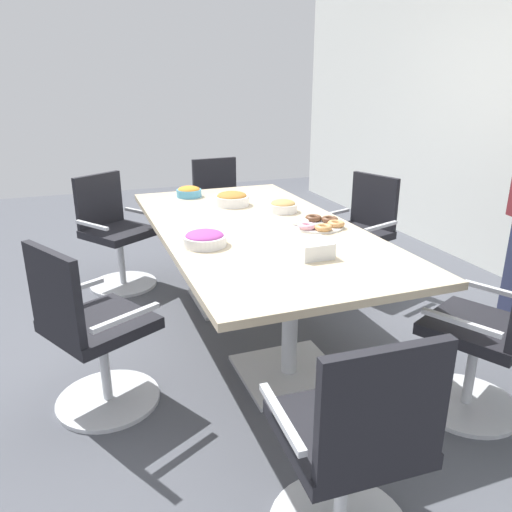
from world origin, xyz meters
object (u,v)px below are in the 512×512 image
object	(u,v)px
office_chair_1	(359,239)
conference_table	(256,245)
donut_platter	(318,224)
office_chair_5	(352,454)
snack_bowl_candy_mix	(205,238)
snack_bowl_pretzels	(232,199)
office_chair_0	(487,341)
napkin_pile	(313,249)
office_chair_4	(91,338)
snack_bowl_cookies	(283,206)
office_chair_2	(221,213)
snack_bowl_chips_orange	(189,192)
office_chair_3	(115,238)

from	to	relation	value
office_chair_1	conference_table	bearing A→B (deg)	95.59
office_chair_1	donut_platter	size ratio (longest dim) A/B	2.80
office_chair_5	snack_bowl_candy_mix	world-z (taller)	office_chair_5
snack_bowl_pretzels	office_chair_1	bearing A→B (deg)	83.52
office_chair_5	office_chair_1	bearing A→B (deg)	60.58
office_chair_0	snack_bowl_pretzels	xyz separation A→B (m)	(-1.78, -0.75, 0.39)
conference_table	donut_platter	world-z (taller)	donut_platter
office_chair_0	office_chair_1	distance (m)	1.69
snack_bowl_candy_mix	napkin_pile	size ratio (longest dim) A/B	1.40
office_chair_4	office_chair_5	world-z (taller)	same
snack_bowl_cookies	office_chair_4	bearing A→B (deg)	-61.05
office_chair_5	snack_bowl_pretzels	distance (m)	2.29
conference_table	snack_bowl_cookies	bearing A→B (deg)	132.14
office_chair_0	office_chair_1	xyz separation A→B (m)	(-1.67, 0.28, 0.00)
office_chair_4	donut_platter	size ratio (longest dim) A/B	2.80
office_chair_1	office_chair_4	world-z (taller)	same
donut_platter	office_chair_5	bearing A→B (deg)	-22.38
office_chair_1	snack_bowl_cookies	bearing A→B (deg)	86.20
snack_bowl_cookies	napkin_pile	distance (m)	0.93
office_chair_2	office_chair_4	size ratio (longest dim) A/B	1.00
office_chair_4	snack_bowl_candy_mix	size ratio (longest dim) A/B	3.72
office_chair_2	napkin_pile	bearing A→B (deg)	81.85
office_chair_2	snack_bowl_cookies	distance (m)	1.43
office_chair_1	snack_bowl_chips_orange	size ratio (longest dim) A/B	4.64
snack_bowl_chips_orange	snack_bowl_cookies	distance (m)	0.86
napkin_pile	snack_bowl_cookies	bearing A→B (deg)	166.36
office_chair_2	donut_platter	xyz separation A→B (m)	(1.81, 0.11, 0.36)
office_chair_3	snack_bowl_chips_orange	xyz separation A→B (m)	(0.23, 0.58, 0.39)
office_chair_4	snack_bowl_cookies	bearing A→B (deg)	90.66
office_chair_4	snack_bowl_cookies	distance (m)	1.60
office_chair_2	office_chair_3	xyz separation A→B (m)	(0.46, -1.04, 0.00)
office_chair_3	conference_table	bearing A→B (deg)	89.32
office_chair_3	office_chair_4	xyz separation A→B (m)	(1.67, -0.27, 0.00)
office_chair_0	snack_bowl_candy_mix	bearing A→B (deg)	115.84
office_chair_2	office_chair_1	bearing A→B (deg)	120.42
office_chair_0	office_chair_3	xyz separation A→B (m)	(-2.39, -1.56, 0.00)
snack_bowl_candy_mix	snack_bowl_cookies	xyz separation A→B (m)	(-0.53, 0.70, 0.00)
snack_bowl_pretzels	donut_platter	distance (m)	0.81
office_chair_0	office_chair_1	size ratio (longest dim) A/B	1.00
office_chair_5	snack_bowl_candy_mix	bearing A→B (deg)	98.30
office_chair_0	office_chair_4	world-z (taller)	same
office_chair_0	office_chair_2	world-z (taller)	same
donut_platter	office_chair_1	bearing A→B (deg)	131.60
office_chair_5	napkin_pile	world-z (taller)	office_chair_5
office_chair_5	snack_bowl_chips_orange	world-z (taller)	office_chair_5
office_chair_1	snack_bowl_cookies	world-z (taller)	office_chair_1
office_chair_2	office_chair_4	world-z (taller)	same
snack_bowl_cookies	donut_platter	world-z (taller)	snack_bowl_cookies
snack_bowl_cookies	napkin_pile	size ratio (longest dim) A/B	1.13
office_chair_5	snack_bowl_cookies	size ratio (longest dim) A/B	4.60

